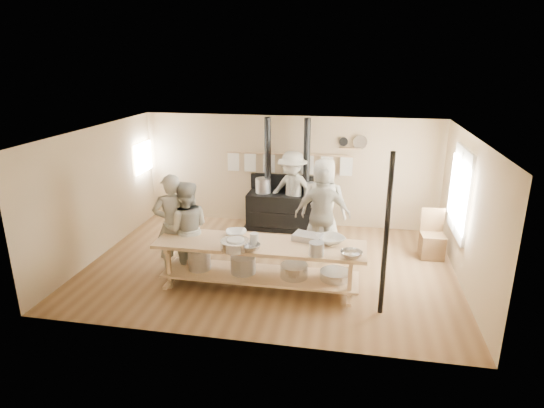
% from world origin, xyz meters
% --- Properties ---
extents(ground, '(7.00, 7.00, 0.00)m').
position_xyz_m(ground, '(0.00, 0.00, 0.00)').
color(ground, brown).
rests_on(ground, ground).
extents(room_shell, '(7.00, 7.00, 7.00)m').
position_xyz_m(room_shell, '(0.00, 0.00, 1.62)').
color(room_shell, tan).
rests_on(room_shell, ground).
extents(window_right, '(0.09, 1.50, 1.65)m').
position_xyz_m(window_right, '(3.47, 0.60, 1.50)').
color(window_right, beige).
rests_on(window_right, ground).
extents(left_opening, '(0.00, 0.90, 0.90)m').
position_xyz_m(left_opening, '(-3.45, 2.00, 1.60)').
color(left_opening, white).
rests_on(left_opening, ground).
extents(stove, '(1.90, 0.75, 2.60)m').
position_xyz_m(stove, '(-0.01, 2.12, 0.52)').
color(stove, black).
rests_on(stove, ground).
extents(towel_rail, '(3.00, 0.04, 0.47)m').
position_xyz_m(towel_rail, '(0.00, 2.40, 1.56)').
color(towel_rail, tan).
rests_on(towel_rail, ground).
extents(back_wall_shelf, '(0.63, 0.14, 0.32)m').
position_xyz_m(back_wall_shelf, '(1.46, 2.43, 2.00)').
color(back_wall_shelf, tan).
rests_on(back_wall_shelf, ground).
extents(prep_table, '(3.60, 0.90, 0.85)m').
position_xyz_m(prep_table, '(-0.01, -0.90, 0.52)').
color(prep_table, tan).
rests_on(prep_table, ground).
extents(support_post, '(0.08, 0.08, 2.60)m').
position_xyz_m(support_post, '(2.05, -1.35, 1.30)').
color(support_post, black).
rests_on(support_post, ground).
extents(cook_far_left, '(0.83, 0.71, 1.92)m').
position_xyz_m(cook_far_left, '(-1.67, -0.63, 0.96)').
color(cook_far_left, '#A09E8E').
rests_on(cook_far_left, ground).
extents(cook_left, '(1.03, 0.91, 1.78)m').
position_xyz_m(cook_left, '(-1.43, -0.59, 0.89)').
color(cook_left, '#A09E8E').
rests_on(cook_left, ground).
extents(cook_center, '(0.98, 0.67, 1.94)m').
position_xyz_m(cook_center, '(0.93, 1.09, 0.97)').
color(cook_center, '#A09E8E').
rests_on(cook_center, ground).
extents(cook_right, '(1.11, 0.50, 1.86)m').
position_xyz_m(cook_right, '(0.96, 0.51, 0.93)').
color(cook_right, '#A09E8E').
rests_on(cook_right, ground).
extents(cook_by_window, '(1.37, 1.04, 1.89)m').
position_xyz_m(cook_by_window, '(0.16, 1.95, 0.94)').
color(cook_by_window, '#A09E8E').
rests_on(cook_by_window, ground).
extents(chair, '(0.48, 0.48, 0.98)m').
position_xyz_m(chair, '(3.15, 1.02, 0.29)').
color(chair, '#503A20').
rests_on(chair, ground).
extents(bowl_white_a, '(0.45, 0.45, 0.09)m').
position_xyz_m(bowl_white_a, '(-0.48, -0.63, 0.90)').
color(bowl_white_a, white).
rests_on(bowl_white_a, prep_table).
extents(bowl_steel_a, '(0.48, 0.48, 0.11)m').
position_xyz_m(bowl_steel_a, '(-0.09, -1.23, 0.90)').
color(bowl_steel_a, silver).
rests_on(bowl_steel_a, prep_table).
extents(bowl_white_b, '(0.65, 0.65, 0.11)m').
position_xyz_m(bowl_white_b, '(1.19, -0.66, 0.91)').
color(bowl_white_b, white).
rests_on(bowl_white_b, prep_table).
extents(bowl_steel_b, '(0.49, 0.49, 0.11)m').
position_xyz_m(bowl_steel_b, '(1.55, -1.23, 0.91)').
color(bowl_steel_b, silver).
rests_on(bowl_steel_b, prep_table).
extents(roasting_pan, '(0.55, 0.43, 0.11)m').
position_xyz_m(roasting_pan, '(0.79, -0.62, 0.90)').
color(roasting_pan, '#B2B2B7').
rests_on(roasting_pan, prep_table).
extents(mixing_bowl_large, '(0.54, 0.54, 0.16)m').
position_xyz_m(mixing_bowl_large, '(-0.34, -1.23, 0.93)').
color(mixing_bowl_large, silver).
rests_on(mixing_bowl_large, prep_table).
extents(bucket_galv, '(0.27, 0.27, 0.22)m').
position_xyz_m(bucket_galv, '(1.00, -1.23, 0.96)').
color(bucket_galv, gray).
rests_on(bucket_galv, prep_table).
extents(deep_bowl_enamel, '(0.36, 0.36, 0.18)m').
position_xyz_m(deep_bowl_enamel, '(-0.33, -1.23, 0.94)').
color(deep_bowl_enamel, white).
rests_on(deep_bowl_enamel, prep_table).
extents(pitcher, '(0.17, 0.17, 0.23)m').
position_xyz_m(pitcher, '(-0.06, -1.04, 0.96)').
color(pitcher, white).
rests_on(pitcher, prep_table).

